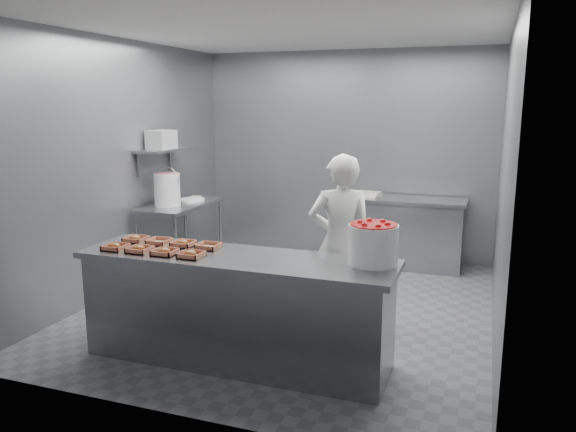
# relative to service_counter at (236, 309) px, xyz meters

# --- Properties ---
(floor) EXTENTS (4.50, 4.50, 0.00)m
(floor) POSITION_rel_service_counter_xyz_m (0.00, 1.35, -0.45)
(floor) COLOR #4C4C51
(floor) RESTS_ON ground
(ceiling) EXTENTS (4.50, 4.50, 0.00)m
(ceiling) POSITION_rel_service_counter_xyz_m (0.00, 1.35, 2.35)
(ceiling) COLOR white
(ceiling) RESTS_ON wall_back
(wall_back) EXTENTS (4.00, 0.04, 2.80)m
(wall_back) POSITION_rel_service_counter_xyz_m (0.00, 3.60, 0.95)
(wall_back) COLOR slate
(wall_back) RESTS_ON ground
(wall_left) EXTENTS (0.04, 4.50, 2.80)m
(wall_left) POSITION_rel_service_counter_xyz_m (-2.00, 1.35, 0.95)
(wall_left) COLOR slate
(wall_left) RESTS_ON ground
(wall_right) EXTENTS (0.04, 4.50, 2.80)m
(wall_right) POSITION_rel_service_counter_xyz_m (2.00, 1.35, 0.95)
(wall_right) COLOR slate
(wall_right) RESTS_ON ground
(service_counter) EXTENTS (2.60, 0.70, 0.90)m
(service_counter) POSITION_rel_service_counter_xyz_m (0.00, 0.00, 0.00)
(service_counter) COLOR slate
(service_counter) RESTS_ON ground
(prep_table) EXTENTS (0.60, 1.20, 0.90)m
(prep_table) POSITION_rel_service_counter_xyz_m (-1.65, 1.95, 0.14)
(prep_table) COLOR slate
(prep_table) RESTS_ON ground
(back_counter) EXTENTS (1.50, 0.60, 0.90)m
(back_counter) POSITION_rel_service_counter_xyz_m (0.90, 3.25, -0.00)
(back_counter) COLOR slate
(back_counter) RESTS_ON ground
(wall_shelf) EXTENTS (0.35, 0.90, 0.03)m
(wall_shelf) POSITION_rel_service_counter_xyz_m (-1.82, 1.95, 1.10)
(wall_shelf) COLOR slate
(wall_shelf) RESTS_ON wall_left
(tray_0) EXTENTS (0.19, 0.18, 0.06)m
(tray_0) POSITION_rel_service_counter_xyz_m (-1.04, -0.15, 0.47)
(tray_0) COLOR tan
(tray_0) RESTS_ON service_counter
(tray_1) EXTENTS (0.19, 0.18, 0.06)m
(tray_1) POSITION_rel_service_counter_xyz_m (-0.80, -0.15, 0.47)
(tray_1) COLOR tan
(tray_1) RESTS_ON service_counter
(tray_2) EXTENTS (0.19, 0.18, 0.06)m
(tray_2) POSITION_rel_service_counter_xyz_m (-0.56, -0.15, 0.47)
(tray_2) COLOR tan
(tray_2) RESTS_ON service_counter
(tray_3) EXTENTS (0.19, 0.18, 0.06)m
(tray_3) POSITION_rel_service_counter_xyz_m (-0.32, -0.15, 0.47)
(tray_3) COLOR tan
(tray_3) RESTS_ON service_counter
(tray_4) EXTENTS (0.19, 0.18, 0.06)m
(tray_4) POSITION_rel_service_counter_xyz_m (-1.04, 0.15, 0.47)
(tray_4) COLOR tan
(tray_4) RESTS_ON service_counter
(tray_5) EXTENTS (0.19, 0.18, 0.04)m
(tray_5) POSITION_rel_service_counter_xyz_m (-0.79, 0.15, 0.47)
(tray_5) COLOR tan
(tray_5) RESTS_ON service_counter
(tray_6) EXTENTS (0.19, 0.18, 0.06)m
(tray_6) POSITION_rel_service_counter_xyz_m (-0.56, 0.15, 0.47)
(tray_6) COLOR tan
(tray_6) RESTS_ON service_counter
(tray_7) EXTENTS (0.19, 0.18, 0.04)m
(tray_7) POSITION_rel_service_counter_xyz_m (-0.31, 0.15, 0.47)
(tray_7) COLOR tan
(tray_7) RESTS_ON service_counter
(worker) EXTENTS (0.70, 0.59, 1.65)m
(worker) POSITION_rel_service_counter_xyz_m (0.60, 1.03, 0.37)
(worker) COLOR silver
(worker) RESTS_ON ground
(strawberry_tub) EXTENTS (0.38, 0.38, 0.31)m
(strawberry_tub) POSITION_rel_service_counter_xyz_m (1.08, 0.15, 0.61)
(strawberry_tub) COLOR white
(strawberry_tub) RESTS_ON service_counter
(glaze_bucket) EXTENTS (0.32, 0.30, 0.47)m
(glaze_bucket) POSITION_rel_service_counter_xyz_m (-1.70, 1.76, 0.65)
(glaze_bucket) COLOR white
(glaze_bucket) RESTS_ON prep_table
(bucket_lid) EXTENTS (0.37, 0.37, 0.03)m
(bucket_lid) POSITION_rel_service_counter_xyz_m (-1.60, 2.16, 0.46)
(bucket_lid) COLOR white
(bucket_lid) RESTS_ON prep_table
(rag) EXTENTS (0.15, 0.14, 0.02)m
(rag) POSITION_rel_service_counter_xyz_m (-1.67, 2.39, 0.46)
(rag) COLOR #CCB28C
(rag) RESTS_ON prep_table
(appliance) EXTENTS (0.29, 0.32, 0.22)m
(appliance) POSITION_rel_service_counter_xyz_m (-1.82, 1.87, 1.22)
(appliance) COLOR gray
(appliance) RESTS_ON wall_shelf
(paper_stack) EXTENTS (0.34, 0.28, 0.06)m
(paper_stack) POSITION_rel_service_counter_xyz_m (0.41, 3.25, 0.48)
(paper_stack) COLOR silver
(paper_stack) RESTS_ON back_counter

